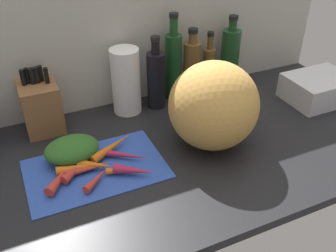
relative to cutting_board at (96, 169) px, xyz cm
name	(u,v)px	position (x,y,z in cm)	size (l,w,h in cm)	color
ground_plane	(172,152)	(26.12, 0.30, -1.90)	(170.00, 80.00, 3.00)	black
wall_back	(128,26)	(26.12, 38.80, 29.60)	(170.00, 3.00, 60.00)	#BCB7AD
cutting_board	(96,169)	(0.00, 0.00, 0.00)	(42.00, 27.31, 0.80)	#2D51B7
carrot_0	(60,177)	(-10.97, -1.72, 1.98)	(3.16, 3.16, 13.26)	red
carrot_1	(124,171)	(7.03, -5.93, 1.41)	(2.01, 2.01, 10.38)	orange
carrot_2	(97,179)	(-1.21, -6.28, 1.64)	(2.49, 2.49, 11.11)	red
carrot_3	(112,147)	(7.19, 6.22, 2.05)	(3.31, 3.31, 17.53)	orange
carrot_4	(77,170)	(-5.77, -0.15, 1.90)	(3.00, 3.00, 11.93)	red
carrot_5	(84,166)	(-3.40, 0.79, 1.87)	(2.93, 2.93, 16.44)	orange
carrot_6	(125,155)	(9.94, 0.89, 1.58)	(2.36, 2.36, 15.12)	#B2264C
carrot_7	(95,165)	(-0.17, -0.37, 1.96)	(3.12, 3.12, 10.54)	orange
carrot_8	(134,170)	(9.76, -7.81, 2.03)	(3.26, 3.26, 12.41)	#B2264C
carrot_9	(87,169)	(-2.98, -0.80, 1.57)	(2.33, 2.33, 12.49)	red
carrot_greens_pile	(72,149)	(-5.21, 7.62, 4.00)	(17.04, 13.10, 7.21)	#2D6023
winter_squash	(214,106)	(39.54, -2.05, 14.07)	(29.31, 28.67, 28.95)	gold
knife_block	(41,106)	(-10.14, 30.55, 8.73)	(12.57, 14.90, 23.12)	brown
paper_towel_roll	(126,81)	(20.98, 29.80, 12.09)	(10.68, 10.68, 24.98)	white
bottle_0	(156,79)	(32.46, 28.46, 11.35)	(6.95, 6.95, 28.37)	black
bottle_1	(173,65)	(41.46, 32.16, 13.89)	(6.36, 6.36, 34.48)	#19421E
bottle_2	(192,68)	(48.68, 30.40, 11.72)	(6.63, 6.63, 28.28)	brown
bottle_3	(209,68)	(57.43, 31.97, 9.68)	(5.03, 5.03, 25.14)	brown
bottle_4	(230,58)	(66.81, 31.23, 12.64)	(7.59, 7.59, 30.55)	#19421E
dish_rack	(319,88)	(93.48, 6.13, 4.59)	(25.51, 19.61, 9.99)	silver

